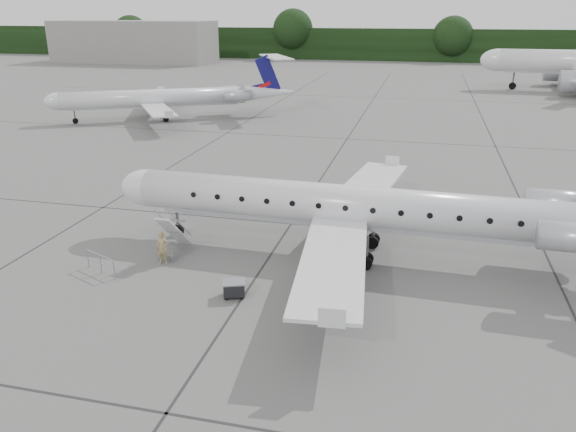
% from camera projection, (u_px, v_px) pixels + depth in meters
% --- Properties ---
extents(ground, '(320.00, 320.00, 0.00)m').
position_uv_depth(ground, '(359.00, 286.00, 27.10)').
color(ground, slate).
rests_on(ground, ground).
extents(treeline, '(260.00, 4.00, 8.00)m').
position_uv_depth(treeline, '(420.00, 45.00, 144.31)').
color(treeline, black).
rests_on(treeline, ground).
extents(terminal_building, '(40.00, 14.00, 10.00)m').
position_uv_depth(terminal_building, '(134.00, 42.00, 141.14)').
color(terminal_building, gray).
rests_on(terminal_building, ground).
extents(main_regional_jet, '(30.96, 22.73, 7.78)m').
position_uv_depth(main_regional_jet, '(352.00, 186.00, 29.24)').
color(main_regional_jet, silver).
rests_on(main_regional_jet, ground).
extents(airstair, '(0.92, 2.53, 2.44)m').
position_uv_depth(airstair, '(174.00, 233.00, 30.29)').
color(airstair, silver).
rests_on(airstair, ground).
extents(passenger, '(0.69, 0.48, 1.79)m').
position_uv_depth(passenger, '(162.00, 248.00, 29.14)').
color(passenger, '#958151').
rests_on(passenger, ground).
extents(safety_railing, '(2.04, 0.97, 1.00)m').
position_uv_depth(safety_railing, '(101.00, 264.00, 28.22)').
color(safety_railing, gray).
rests_on(safety_railing, ground).
extents(baggage_cart, '(1.18, 1.07, 0.84)m').
position_uv_depth(baggage_cart, '(234.00, 288.00, 25.93)').
color(baggage_cart, black).
rests_on(baggage_cart, ground).
extents(bg_regional_left, '(33.93, 30.72, 7.29)m').
position_uv_depth(bg_regional_left, '(155.00, 89.00, 66.62)').
color(bg_regional_left, silver).
rests_on(bg_regional_left, ground).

